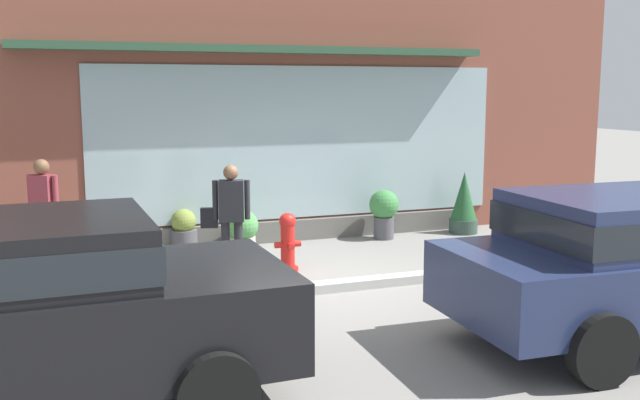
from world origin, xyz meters
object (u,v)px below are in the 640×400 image
Objects in this scene: parked_car_black at (18,304)px; potted_plant_doorstep at (243,229)px; potted_plant_by_entrance at (384,211)px; potted_plant_window_left at (464,204)px; fire_hydrant at (288,241)px; pedestrian_with_handbag at (230,212)px; pedestrian_passerby at (44,206)px; potted_plant_window_right at (184,231)px.

potted_plant_doorstep is at bearing 57.56° from parked_car_black.
potted_plant_window_left is (1.58, -0.04, 0.04)m from potted_plant_by_entrance.
parked_car_black is (-3.43, -3.60, 0.48)m from fire_hydrant.
potted_plant_window_left is at bearing -1.39° from potted_plant_by_entrance.
parked_car_black is at bearing 71.19° from pedestrian_with_handbag.
parked_car_black is at bearing -137.79° from potted_plant_by_entrance.
pedestrian_passerby is 2.29m from potted_plant_window_right.
fire_hydrant is 0.20× the size of parked_car_black.
fire_hydrant is at bearing -57.99° from potted_plant_window_right.
fire_hydrant is at bearing -80.69° from potted_plant_doorstep.
pedestrian_with_handbag is 4.50m from parked_car_black.
potted_plant_window_left is (4.67, 1.46, -0.37)m from pedestrian_with_handbag.
pedestrian_with_handbag is at bearing 175.70° from fire_hydrant.
potted_plant_window_right is (-0.34, 1.80, -0.58)m from pedestrian_with_handbag.
pedestrian_with_handbag reaches higher than potted_plant_window_left.
potted_plant_by_entrance is at bearing 41.17° from parked_car_black.
parked_car_black is 4.94× the size of potted_plant_by_entrance.
pedestrian_passerby reaches higher than parked_car_black.
potted_plant_by_entrance reaches higher than potted_plant_window_right.
parked_car_black reaches higher than potted_plant_window_right.
pedestrian_with_handbag is 2.67m from pedestrian_passerby.
potted_plant_doorstep is at bearing 179.40° from potted_plant_by_entrance.
potted_plant_doorstep is (2.99, 0.42, -0.61)m from pedestrian_passerby.
pedestrian_with_handbag is 2.31× the size of potted_plant_window_right.
fire_hydrant reaches higher than potted_plant_doorstep.
potted_plant_by_entrance is at bearing 34.54° from fire_hydrant.
potted_plant_doorstep is at bearing -17.13° from potted_plant_window_right.
pedestrian_passerby is at bearing -177.13° from potted_plant_window_left.
potted_plant_by_entrance reaches higher than potted_plant_doorstep.
potted_plant_window_left is (3.84, 1.52, 0.10)m from fire_hydrant.
pedestrian_passerby is 1.88× the size of potted_plant_by_entrance.
pedestrian_passerby is (-2.43, 1.10, 0.04)m from pedestrian_with_handbag.
parked_car_black is 7.70m from potted_plant_by_entrance.
pedestrian_passerby is 0.38× the size of parked_car_black.
potted_plant_window_right is 5.03m from potted_plant_window_left.
fire_hydrant is at bearing 45.39° from parked_car_black.
fire_hydrant is 0.95m from pedestrian_with_handbag.
parked_car_black is at bearing -144.83° from potted_plant_window_left.
fire_hydrant is 2.20m from potted_plant_window_right.
parked_car_black reaches higher than potted_plant_doorstep.
parked_car_black is (-2.60, -3.67, 0.00)m from pedestrian_with_handbag.
pedestrian_passerby is 2.40× the size of potted_plant_window_right.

